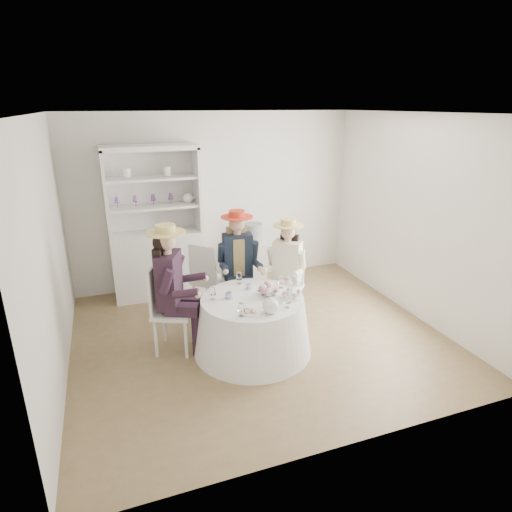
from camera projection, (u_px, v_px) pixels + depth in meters
name	position (u px, v px, depth m)	size (l,w,h in m)	color
ground	(259.00, 336.00, 5.45)	(4.50, 4.50, 0.00)	brown
ceiling	(259.00, 113.00, 4.55)	(4.50, 4.50, 0.00)	white
wall_back	(216.00, 200.00, 6.77)	(4.50, 4.50, 0.00)	silver
wall_front	(350.00, 306.00, 3.23)	(4.50, 4.50, 0.00)	silver
wall_left	(49.00, 256.00, 4.29)	(4.50, 4.50, 0.00)	silver
wall_right	(417.00, 218.00, 5.72)	(4.50, 4.50, 0.00)	silver
tea_table	(252.00, 325.00, 5.03)	(1.39, 1.39, 0.68)	white
hutch	(157.00, 244.00, 6.42)	(1.49, 0.91, 2.26)	silver
side_table	(253.00, 261.00, 7.06)	(0.44, 0.44, 0.69)	silver
hatbox	(253.00, 232.00, 6.90)	(0.29, 0.29, 0.29)	black
guest_left	(172.00, 282.00, 4.87)	(0.65, 0.59, 1.55)	silver
guest_mid	(238.00, 258.00, 5.71)	(0.55, 0.57, 1.50)	silver
guest_right	(287.00, 265.00, 5.64)	(0.59, 0.60, 1.41)	silver
spare_chair	(208.00, 277.00, 5.84)	(0.61, 0.61, 1.04)	silver
teacup_a	(229.00, 296.00, 4.90)	(0.08, 0.08, 0.07)	white
teacup_b	(249.00, 287.00, 5.15)	(0.06, 0.06, 0.06)	white
teacup_c	(269.00, 289.00, 5.06)	(0.09, 0.09, 0.07)	white
flower_bowl	(269.00, 293.00, 4.98)	(0.20, 0.20, 0.05)	white
flower_arrangement	(268.00, 289.00, 4.96)	(0.18, 0.17, 0.06)	pink
table_teapot	(271.00, 306.00, 4.55)	(0.25, 0.18, 0.19)	white
sandwich_plate	(251.00, 311.00, 4.57)	(0.23, 0.23, 0.05)	white
cupcake_stand	(292.00, 290.00, 4.91)	(0.26, 0.26, 0.25)	white
stemware_set	(252.00, 292.00, 4.89)	(0.94, 0.91, 0.15)	white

